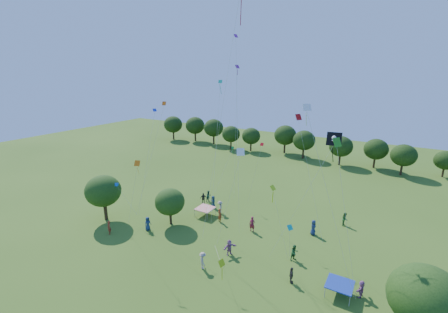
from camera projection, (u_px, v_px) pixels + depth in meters
near_tree_west at (103, 191)px, 38.34m from camera, size 4.49×4.49×6.05m
near_tree_north at (170, 202)px, 37.40m from camera, size 3.72×3.72×4.74m
near_tree_east at (425, 298)px, 20.20m from camera, size 4.83×4.83×6.23m
treeline at (313, 141)px, 65.38m from camera, size 88.01×8.77×6.77m
tent_red_stripe at (205, 208)px, 40.20m from camera, size 2.20×2.20×1.10m
tent_blue at (340, 284)px, 25.86m from camera, size 2.20×2.20×1.10m
crowd_person_0 at (313, 227)px, 35.50m from camera, size 0.93×1.04×1.87m
crowd_person_1 at (220, 215)px, 38.53m from camera, size 0.80×0.66×1.84m
crowd_person_2 at (345, 219)px, 37.69m from camera, size 0.58×0.91×1.72m
crowd_person_3 at (220, 207)px, 40.74m from camera, size 0.99×1.32×1.85m
crowd_person_4 at (203, 198)px, 43.82m from camera, size 1.04×1.01×1.70m
crowd_person_5 at (229, 247)px, 31.60m from camera, size 1.30×1.68×1.72m
crowd_person_6 at (148, 223)px, 36.58m from camera, size 0.61×0.92×1.71m
crowd_person_7 at (252, 224)px, 36.21m from camera, size 0.78×0.56×1.91m
crowd_person_8 at (209, 196)px, 44.54m from camera, size 0.64×0.94×1.74m
crowd_person_9 at (203, 260)px, 29.37m from camera, size 1.20×1.17×1.77m
crowd_person_10 at (291, 275)px, 27.39m from camera, size 0.79×1.03×1.59m
crowd_person_11 at (361, 289)px, 25.69m from camera, size 0.79×1.53×1.57m
crowd_person_12 at (213, 202)px, 42.54m from camera, size 1.00×0.86×1.79m
crowd_person_13 at (109, 227)px, 35.64m from camera, size 0.76×0.71×1.71m
crowd_person_14 at (294, 253)px, 30.68m from camera, size 0.86×0.97×1.73m
pirate_kite at (332, 142)px, 23.38m from camera, size 5.57×0.77×12.89m
red_high_kite at (232, 49)px, 27.01m from camera, size 3.69×2.02×25.07m
small_kite_0 at (302, 138)px, 30.98m from camera, size 4.21×1.58×13.23m
small_kite_1 at (136, 174)px, 30.85m from camera, size 4.51×1.93×8.86m
small_kite_2 at (275, 202)px, 25.28m from camera, size 0.95×3.29×8.46m
small_kite_3 at (229, 157)px, 44.01m from camera, size 2.07×2.20×6.89m
small_kite_4 at (150, 139)px, 36.79m from camera, size 1.13×3.35×13.10m
small_kite_5 at (236, 100)px, 39.03m from camera, size 0.54×0.64×18.27m
small_kite_6 at (237, 168)px, 26.49m from camera, size 3.70×1.69×11.12m
small_kite_7 at (218, 120)px, 34.56m from camera, size 0.57×2.96×16.53m
small_kite_8 at (258, 161)px, 36.75m from camera, size 3.19×2.78×9.36m
small_kite_9 at (156, 138)px, 34.12m from camera, size 4.75×1.43×14.30m
small_kite_10 at (221, 263)px, 24.78m from camera, size 4.28×5.70×2.97m
small_kite_11 at (340, 169)px, 21.73m from camera, size 2.91×0.76×12.91m
small_kite_12 at (119, 189)px, 37.58m from camera, size 2.65×0.93×4.01m
small_kite_13 at (237, 102)px, 31.82m from camera, size 2.22×2.70×21.19m
small_kite_14 at (318, 153)px, 21.06m from camera, size 4.66×2.47×15.35m
small_kite_15 at (290, 234)px, 24.60m from camera, size 1.36×4.49×5.80m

